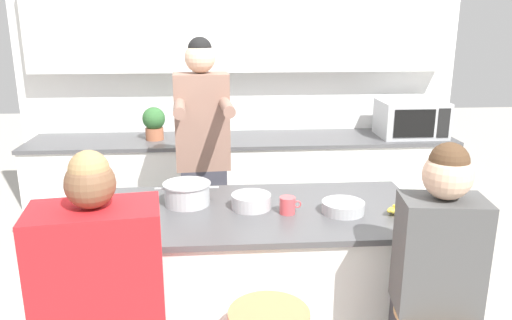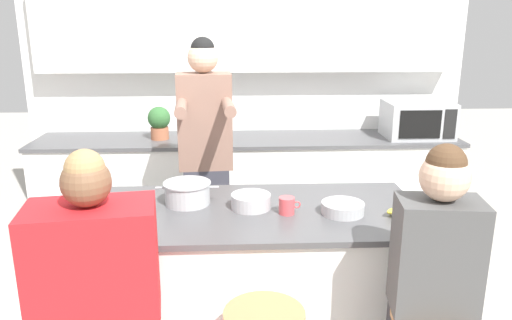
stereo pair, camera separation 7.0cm
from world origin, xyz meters
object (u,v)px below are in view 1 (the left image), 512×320
kitchen_island (257,284)px  coffee_cup_near (288,205)px  person_seated_near (433,313)px  fruit_bowl (343,207)px  banana_bunch (397,210)px  potted_plant (154,122)px  microwave (411,119)px  cooking_pot (187,194)px  person_cooking (204,173)px

kitchen_island → coffee_cup_near: coffee_cup_near is taller
person_seated_near → fruit_bowl: person_seated_near is taller
banana_bunch → potted_plant: bearing=131.2°
fruit_bowl → microwave: (0.95, 1.55, 0.15)m
person_seated_near → cooking_pot: size_ratio=4.10×
cooking_pot → potted_plant: bearing=103.7°
fruit_bowl → person_seated_near: bearing=-65.7°
coffee_cup_near → potted_plant: bearing=118.9°
person_seated_near → potted_plant: (-1.42, 2.16, 0.42)m
kitchen_island → person_cooking: person_cooking is taller
person_seated_near → person_cooking: bearing=134.3°
microwave → potted_plant: (-2.10, 0.03, -0.00)m
fruit_bowl → potted_plant: size_ratio=0.84×
cooking_pot → potted_plant: potted_plant is taller
kitchen_island → banana_bunch: 0.86m
person_seated_near → coffee_cup_near: (-0.55, 0.59, 0.28)m
person_seated_near → cooking_pot: bearing=152.1°
person_cooking → potted_plant: person_cooking is taller
person_seated_near → potted_plant: size_ratio=5.34×
kitchen_island → microwave: microwave is taller
person_seated_near → fruit_bowl: bearing=121.7°
kitchen_island → person_seated_near: person_seated_near is taller
person_cooking → banana_bunch: bearing=-42.7°
potted_plant → coffee_cup_near: bearing=-61.1°
microwave → banana_bunch: bearing=-112.8°
person_cooking → potted_plant: bearing=112.5°
coffee_cup_near → microwave: microwave is taller
potted_plant → banana_bunch: bearing=-48.8°
person_seated_near → fruit_bowl: (-0.26, 0.58, 0.27)m
coffee_cup_near → microwave: (1.24, 1.54, 0.14)m
kitchen_island → coffee_cup_near: size_ratio=15.34×
fruit_bowl → coffee_cup_near: bearing=177.7°
cooking_pot → banana_bunch: (1.09, -0.23, -0.04)m
person_cooking → fruit_bowl: 1.07m
banana_bunch → potted_plant: potted_plant is taller
coffee_cup_near → banana_bunch: size_ratio=0.74×
coffee_cup_near → microwave: bearing=51.3°
fruit_bowl → coffee_cup_near: size_ratio=1.94×
cooking_pot → person_seated_near: bearing=-35.2°
microwave → person_seated_near: bearing=-107.8°
kitchen_island → fruit_bowl: 0.65m
coffee_cup_near → potted_plant: (-0.87, 1.57, 0.13)m
microwave → fruit_bowl: bearing=-121.3°
kitchen_island → potted_plant: bearing=115.3°
banana_bunch → microwave: 1.74m
kitchen_island → coffee_cup_near: 0.52m
banana_bunch → potted_plant: (-1.43, 1.63, 0.15)m
fruit_bowl → potted_plant: 1.96m
coffee_cup_near → banana_bunch: 0.57m
fruit_bowl → kitchen_island: bearing=170.5°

